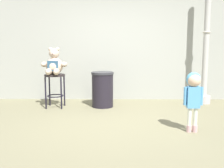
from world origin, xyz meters
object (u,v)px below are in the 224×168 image
object	(u,v)px
bar_stool_with_teddy	(55,83)
trash_bin	(103,89)
teddy_bear	(54,65)
lamppost	(206,55)
child_walking	(193,89)

from	to	relation	value
bar_stool_with_teddy	trash_bin	distance (m)	1.03
bar_stool_with_teddy	teddy_bear	distance (m)	0.40
bar_stool_with_teddy	lamppost	world-z (taller)	lamppost
trash_bin	bar_stool_with_teddy	bearing A→B (deg)	-176.21
bar_stool_with_teddy	child_walking	bearing A→B (deg)	-33.55
bar_stool_with_teddy	lamppost	bearing A→B (deg)	7.92
lamppost	child_walking	bearing A→B (deg)	-112.90
teddy_bear	lamppost	bearing A→B (deg)	8.41
teddy_bear	child_walking	xyz separation A→B (m)	(2.47, -1.61, -0.26)
trash_bin	lamppost	distance (m)	2.49
trash_bin	lamppost	bearing A→B (deg)	9.70
bar_stool_with_teddy	lamppost	size ratio (longest dim) A/B	0.26
child_walking	lamppost	size ratio (longest dim) A/B	0.33
teddy_bear	trash_bin	size ratio (longest dim) A/B	0.75
child_walking	lamppost	world-z (taller)	lamppost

